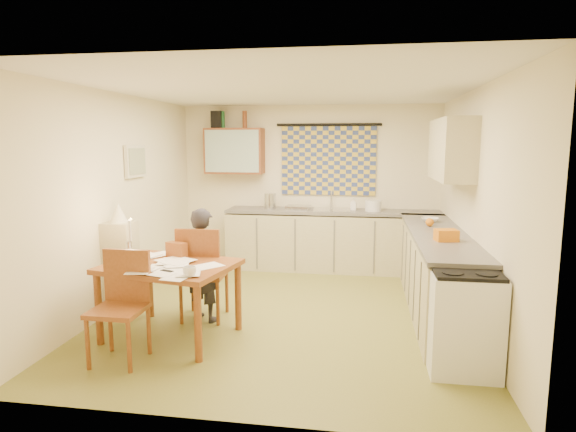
% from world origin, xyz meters
% --- Properties ---
extents(floor, '(4.00, 4.50, 0.02)m').
position_xyz_m(floor, '(0.00, 0.00, -0.01)').
color(floor, olive).
rests_on(floor, ground).
extents(ceiling, '(4.00, 4.50, 0.02)m').
position_xyz_m(ceiling, '(0.00, 0.00, 2.51)').
color(ceiling, white).
rests_on(ceiling, floor).
extents(wall_back, '(4.00, 0.02, 2.50)m').
position_xyz_m(wall_back, '(0.00, 2.26, 1.25)').
color(wall_back, beige).
rests_on(wall_back, floor).
extents(wall_front, '(4.00, 0.02, 2.50)m').
position_xyz_m(wall_front, '(0.00, -2.26, 1.25)').
color(wall_front, beige).
rests_on(wall_front, floor).
extents(wall_left, '(0.02, 4.50, 2.50)m').
position_xyz_m(wall_left, '(-2.01, 0.00, 1.25)').
color(wall_left, beige).
rests_on(wall_left, floor).
extents(wall_right, '(0.02, 4.50, 2.50)m').
position_xyz_m(wall_right, '(2.01, 0.00, 1.25)').
color(wall_right, beige).
rests_on(wall_right, floor).
extents(window_blind, '(1.45, 0.03, 1.05)m').
position_xyz_m(window_blind, '(0.30, 2.22, 1.65)').
color(window_blind, navy).
rests_on(window_blind, wall_back).
extents(curtain_rod, '(1.60, 0.04, 0.04)m').
position_xyz_m(curtain_rod, '(0.30, 2.20, 2.20)').
color(curtain_rod, black).
rests_on(curtain_rod, wall_back).
extents(wall_cabinet, '(0.90, 0.34, 0.70)m').
position_xyz_m(wall_cabinet, '(-1.15, 2.08, 1.80)').
color(wall_cabinet, brown).
rests_on(wall_cabinet, wall_back).
extents(wall_cabinet_glass, '(0.84, 0.02, 0.64)m').
position_xyz_m(wall_cabinet_glass, '(-1.15, 1.91, 1.80)').
color(wall_cabinet_glass, '#99B2A5').
rests_on(wall_cabinet_glass, wall_back).
extents(upper_cabinet_right, '(0.34, 1.30, 0.70)m').
position_xyz_m(upper_cabinet_right, '(1.83, 0.55, 1.85)').
color(upper_cabinet_right, tan).
rests_on(upper_cabinet_right, wall_right).
extents(framed_print, '(0.04, 0.50, 0.40)m').
position_xyz_m(framed_print, '(-1.97, 0.40, 1.70)').
color(framed_print, beige).
rests_on(framed_print, wall_left).
extents(print_canvas, '(0.01, 0.42, 0.32)m').
position_xyz_m(print_canvas, '(-1.95, 0.40, 1.70)').
color(print_canvas, beige).
rests_on(print_canvas, wall_left).
extents(counter_back, '(3.30, 0.62, 0.92)m').
position_xyz_m(counter_back, '(0.44, 1.95, 0.45)').
color(counter_back, tan).
rests_on(counter_back, floor).
extents(counter_right, '(0.62, 2.95, 0.92)m').
position_xyz_m(counter_right, '(1.70, 0.33, 0.45)').
color(counter_right, tan).
rests_on(counter_right, floor).
extents(stove, '(0.57, 0.57, 0.88)m').
position_xyz_m(stove, '(1.70, -1.18, 0.44)').
color(stove, white).
rests_on(stove, floor).
extents(sink, '(0.58, 0.49, 0.10)m').
position_xyz_m(sink, '(0.38, 1.95, 0.88)').
color(sink, silver).
rests_on(sink, counter_back).
extents(tap, '(0.03, 0.03, 0.28)m').
position_xyz_m(tap, '(0.36, 2.13, 1.06)').
color(tap, silver).
rests_on(tap, counter_back).
extents(dish_rack, '(0.37, 0.33, 0.06)m').
position_xyz_m(dish_rack, '(-0.13, 1.95, 0.95)').
color(dish_rack, silver).
rests_on(dish_rack, counter_back).
extents(kettle, '(0.19, 0.19, 0.24)m').
position_xyz_m(kettle, '(-0.57, 1.95, 1.04)').
color(kettle, silver).
rests_on(kettle, counter_back).
extents(mixing_bowl, '(0.28, 0.28, 0.16)m').
position_xyz_m(mixing_bowl, '(1.00, 1.95, 1.00)').
color(mixing_bowl, white).
rests_on(mixing_bowl, counter_back).
extents(soap_bottle, '(0.10, 0.10, 0.19)m').
position_xyz_m(soap_bottle, '(0.70, 2.00, 1.01)').
color(soap_bottle, white).
rests_on(soap_bottle, counter_back).
extents(bowl, '(0.28, 0.28, 0.05)m').
position_xyz_m(bowl, '(1.70, 1.06, 0.95)').
color(bowl, white).
rests_on(bowl, counter_right).
extents(orange_bag, '(0.25, 0.20, 0.12)m').
position_xyz_m(orange_bag, '(1.70, -0.17, 0.98)').
color(orange_bag, orange).
rests_on(orange_bag, counter_right).
extents(fruit_orange, '(0.10, 0.10, 0.10)m').
position_xyz_m(fruit_orange, '(1.65, 0.72, 0.97)').
color(fruit_orange, orange).
rests_on(fruit_orange, counter_right).
extents(speaker, '(0.18, 0.22, 0.26)m').
position_xyz_m(speaker, '(-1.42, 2.08, 2.28)').
color(speaker, black).
rests_on(speaker, wall_cabinet).
extents(bottle_green, '(0.08, 0.08, 0.26)m').
position_xyz_m(bottle_green, '(-1.34, 2.08, 2.28)').
color(bottle_green, '#195926').
rests_on(bottle_green, wall_cabinet).
extents(bottle_brown, '(0.08, 0.08, 0.26)m').
position_xyz_m(bottle_brown, '(-0.98, 2.08, 2.28)').
color(bottle_brown, brown).
rests_on(bottle_brown, wall_cabinet).
extents(dining_table, '(1.37, 1.14, 0.75)m').
position_xyz_m(dining_table, '(-1.03, -0.88, 0.38)').
color(dining_table, brown).
rests_on(dining_table, floor).
extents(chair_far, '(0.49, 0.49, 1.04)m').
position_xyz_m(chair_far, '(-0.87, -0.35, 0.32)').
color(chair_far, brown).
rests_on(chair_far, floor).
extents(chair_near, '(0.44, 0.44, 0.98)m').
position_xyz_m(chair_near, '(-1.27, -1.46, 0.30)').
color(chair_near, brown).
rests_on(chair_near, floor).
extents(person, '(0.68, 0.64, 1.24)m').
position_xyz_m(person, '(-0.86, -0.38, 0.62)').
color(person, black).
rests_on(person, floor).
extents(shelf_stand, '(0.32, 0.30, 1.05)m').
position_xyz_m(shelf_stand, '(-1.84, -0.33, 0.53)').
color(shelf_stand, tan).
rests_on(shelf_stand, floor).
extents(lampshade, '(0.20, 0.20, 0.22)m').
position_xyz_m(lampshade, '(-1.84, -0.33, 1.16)').
color(lampshade, beige).
rests_on(lampshade, shelf_stand).
extents(letter_rack, '(0.24, 0.18, 0.16)m').
position_xyz_m(letter_rack, '(-1.06, -0.62, 0.83)').
color(letter_rack, brown).
rests_on(letter_rack, dining_table).
extents(mug, '(0.18, 0.18, 0.09)m').
position_xyz_m(mug, '(-0.67, -1.29, 0.80)').
color(mug, white).
rests_on(mug, dining_table).
extents(magazine, '(0.33, 0.36, 0.02)m').
position_xyz_m(magazine, '(-1.54, -1.07, 0.76)').
color(magazine, maroon).
rests_on(magazine, dining_table).
extents(book, '(0.42, 0.42, 0.02)m').
position_xyz_m(book, '(-1.44, -0.89, 0.76)').
color(book, orange).
rests_on(book, dining_table).
extents(orange_box, '(0.12, 0.08, 0.04)m').
position_xyz_m(orange_box, '(-1.36, -1.15, 0.77)').
color(orange_box, orange).
rests_on(orange_box, dining_table).
extents(eyeglasses, '(0.14, 0.09, 0.02)m').
position_xyz_m(eyeglasses, '(-0.93, -1.18, 0.76)').
color(eyeglasses, black).
rests_on(eyeglasses, dining_table).
extents(candle_holder, '(0.08, 0.08, 0.18)m').
position_xyz_m(candle_holder, '(-1.53, -0.73, 0.84)').
color(candle_holder, silver).
rests_on(candle_holder, dining_table).
extents(candle, '(0.03, 0.03, 0.22)m').
position_xyz_m(candle, '(-1.51, -0.72, 1.04)').
color(candle, white).
rests_on(candle, dining_table).
extents(candle_flame, '(0.02, 0.02, 0.02)m').
position_xyz_m(candle_flame, '(-1.48, -0.75, 1.16)').
color(candle_flame, '#FFCC66').
rests_on(candle_flame, dining_table).
extents(papers, '(1.07, 1.11, 0.02)m').
position_xyz_m(papers, '(-0.99, -0.99, 0.76)').
color(papers, white).
rests_on(papers, dining_table).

